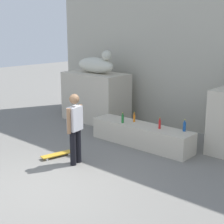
{
  "coord_description": "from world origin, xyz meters",
  "views": [
    {
      "loc": [
        5.17,
        -3.7,
        3.09
      ],
      "look_at": [
        -0.15,
        2.35,
        1.1
      ],
      "focal_mm": 54.08,
      "sensor_mm": 36.0,
      "label": 1
    }
  ],
  "objects_px": {
    "skater": "(75,126)",
    "bottle_orange": "(134,118)",
    "statue_reclining_left": "(96,65)",
    "bottle_red": "(160,124)",
    "bottle_blue": "(184,126)",
    "skateboard": "(57,154)",
    "bottle_green": "(123,119)"
  },
  "relations": [
    {
      "from": "statue_reclining_left",
      "to": "skater",
      "type": "distance_m",
      "value": 3.99
    },
    {
      "from": "statue_reclining_left",
      "to": "skater",
      "type": "height_order",
      "value": "statue_reclining_left"
    },
    {
      "from": "bottle_orange",
      "to": "bottle_red",
      "type": "height_order",
      "value": "bottle_red"
    },
    {
      "from": "bottle_orange",
      "to": "skateboard",
      "type": "bearing_deg",
      "value": -108.22
    },
    {
      "from": "bottle_red",
      "to": "bottle_blue",
      "type": "bearing_deg",
      "value": 20.01
    },
    {
      "from": "bottle_red",
      "to": "skateboard",
      "type": "bearing_deg",
      "value": -127.47
    },
    {
      "from": "statue_reclining_left",
      "to": "bottle_green",
      "type": "relative_size",
      "value": 5.71
    },
    {
      "from": "statue_reclining_left",
      "to": "skateboard",
      "type": "xyz_separation_m",
      "value": [
        1.64,
        -3.13,
        -1.87
      ]
    },
    {
      "from": "bottle_orange",
      "to": "statue_reclining_left",
      "type": "bearing_deg",
      "value": 158.14
    },
    {
      "from": "statue_reclining_left",
      "to": "bottle_green",
      "type": "height_order",
      "value": "statue_reclining_left"
    },
    {
      "from": "bottle_green",
      "to": "statue_reclining_left",
      "type": "bearing_deg",
      "value": 150.56
    },
    {
      "from": "skater",
      "to": "skateboard",
      "type": "bearing_deg",
      "value": -97.58
    },
    {
      "from": "skater",
      "to": "bottle_orange",
      "type": "xyz_separation_m",
      "value": [
        0.05,
        2.16,
        -0.23
      ]
    },
    {
      "from": "bottle_red",
      "to": "bottle_blue",
      "type": "distance_m",
      "value": 0.64
    },
    {
      "from": "skateboard",
      "to": "bottle_red",
      "type": "height_order",
      "value": "bottle_red"
    },
    {
      "from": "skateboard",
      "to": "bottle_green",
      "type": "height_order",
      "value": "bottle_green"
    },
    {
      "from": "bottle_orange",
      "to": "bottle_blue",
      "type": "distance_m",
      "value": 1.5
    },
    {
      "from": "skateboard",
      "to": "bottle_blue",
      "type": "height_order",
      "value": "bottle_blue"
    },
    {
      "from": "bottle_orange",
      "to": "bottle_green",
      "type": "height_order",
      "value": "bottle_green"
    },
    {
      "from": "skater",
      "to": "bottle_red",
      "type": "xyz_separation_m",
      "value": [
        0.95,
        2.08,
        -0.22
      ]
    },
    {
      "from": "skater",
      "to": "bottle_blue",
      "type": "xyz_separation_m",
      "value": [
        1.55,
        2.29,
        -0.21
      ]
    },
    {
      "from": "skateboard",
      "to": "bottle_blue",
      "type": "distance_m",
      "value": 3.27
    },
    {
      "from": "statue_reclining_left",
      "to": "bottle_red",
      "type": "height_order",
      "value": "statue_reclining_left"
    },
    {
      "from": "skateboard",
      "to": "bottle_green",
      "type": "relative_size",
      "value": 2.88
    },
    {
      "from": "bottle_green",
      "to": "skateboard",
      "type": "bearing_deg",
      "value": -105.81
    },
    {
      "from": "skater",
      "to": "skateboard",
      "type": "xyz_separation_m",
      "value": [
        -0.66,
        -0.03,
        -0.86
      ]
    },
    {
      "from": "bottle_blue",
      "to": "statue_reclining_left",
      "type": "bearing_deg",
      "value": 168.12
    },
    {
      "from": "skater",
      "to": "bottle_orange",
      "type": "bearing_deg",
      "value": 168.44
    },
    {
      "from": "bottle_red",
      "to": "skater",
      "type": "bearing_deg",
      "value": -114.57
    },
    {
      "from": "skater",
      "to": "bottle_orange",
      "type": "height_order",
      "value": "skater"
    },
    {
      "from": "bottle_orange",
      "to": "bottle_blue",
      "type": "relative_size",
      "value": 0.91
    },
    {
      "from": "skateboard",
      "to": "bottle_red",
      "type": "bearing_deg",
      "value": 155.41
    }
  ]
}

